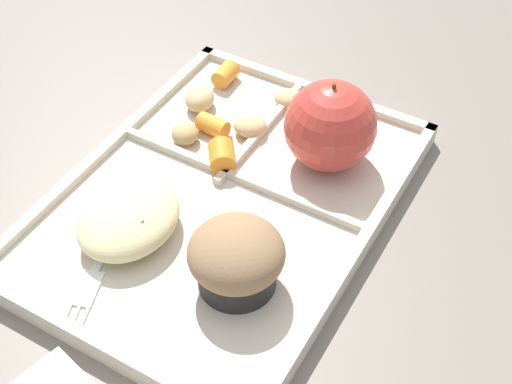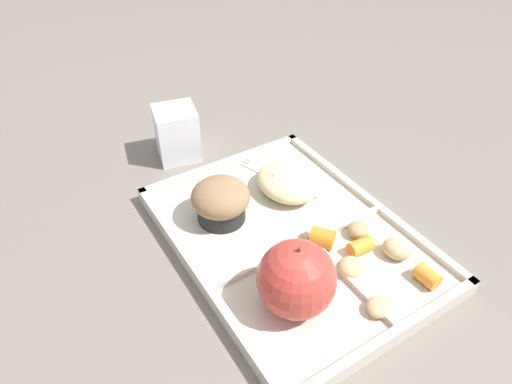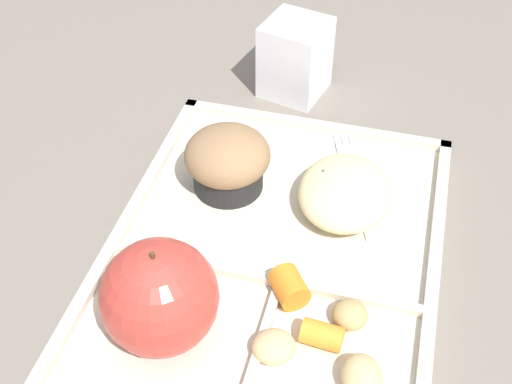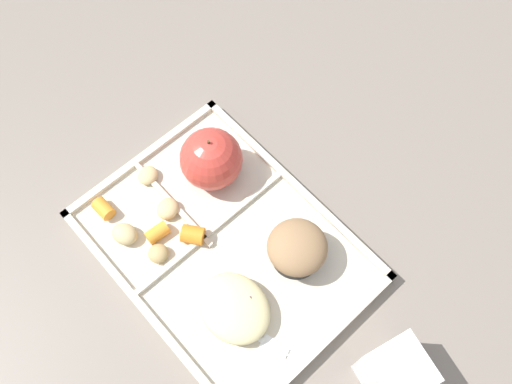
{
  "view_description": "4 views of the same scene",
  "coord_description": "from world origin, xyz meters",
  "px_view_note": "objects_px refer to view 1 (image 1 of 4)",
  "views": [
    {
      "loc": [
        0.39,
        0.26,
        0.5
      ],
      "look_at": [
        0.02,
        0.04,
        0.06
      ],
      "focal_mm": 49.94,
      "sensor_mm": 36.0,
      "label": 1
    },
    {
      "loc": [
        -0.35,
        0.28,
        0.46
      ],
      "look_at": [
        0.04,
        0.03,
        0.08
      ],
      "focal_mm": 32.45,
      "sensor_mm": 36.0,
      "label": 2
    },
    {
      "loc": [
        -0.37,
        -0.08,
        0.46
      ],
      "look_at": [
        0.03,
        0.02,
        0.06
      ],
      "focal_mm": 46.78,
      "sensor_mm": 36.0,
      "label": 3
    },
    {
      "loc": [
        0.21,
        -0.14,
        0.73
      ],
      "look_at": [
        -0.01,
        0.07,
        0.07
      ],
      "focal_mm": 37.81,
      "sensor_mm": 36.0,
      "label": 4
    }
  ],
  "objects_px": {
    "green_apple": "(330,126)",
    "plastic_fork": "(97,266)",
    "lunch_tray": "(224,202)",
    "bran_muffin": "(236,259)"
  },
  "relations": [
    {
      "from": "green_apple",
      "to": "plastic_fork",
      "type": "bearing_deg",
      "value": -27.24
    },
    {
      "from": "green_apple",
      "to": "lunch_tray",
      "type": "bearing_deg",
      "value": -33.24
    },
    {
      "from": "lunch_tray",
      "to": "green_apple",
      "type": "bearing_deg",
      "value": 146.76
    },
    {
      "from": "plastic_fork",
      "to": "green_apple",
      "type": "bearing_deg",
      "value": 152.76
    },
    {
      "from": "bran_muffin",
      "to": "plastic_fork",
      "type": "height_order",
      "value": "bran_muffin"
    },
    {
      "from": "lunch_tray",
      "to": "green_apple",
      "type": "distance_m",
      "value": 0.12
    },
    {
      "from": "green_apple",
      "to": "plastic_fork",
      "type": "xyz_separation_m",
      "value": [
        0.22,
        -0.11,
        -0.04
      ]
    },
    {
      "from": "green_apple",
      "to": "plastic_fork",
      "type": "distance_m",
      "value": 0.25
    },
    {
      "from": "green_apple",
      "to": "plastic_fork",
      "type": "height_order",
      "value": "green_apple"
    },
    {
      "from": "lunch_tray",
      "to": "green_apple",
      "type": "relative_size",
      "value": 4.08
    }
  ]
}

